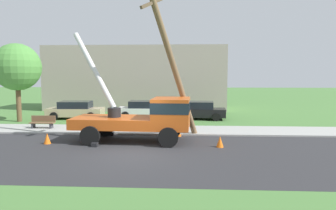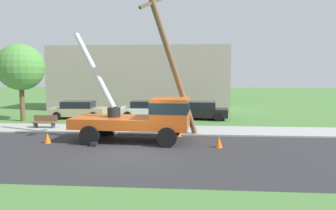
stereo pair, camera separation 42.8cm
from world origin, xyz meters
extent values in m
plane|color=#477538|center=(0.00, 12.00, 0.00)|extent=(120.00, 120.00, 0.00)
cube|color=#2B2B2D|center=(0.00, 0.00, 0.00)|extent=(80.00, 8.40, 0.01)
cube|color=#9E9E99|center=(0.00, 5.74, 0.05)|extent=(80.00, 3.08, 0.10)
cube|color=#C65119|center=(-1.51, 2.64, 1.02)|extent=(4.41, 2.60, 0.55)
cube|color=#C65119|center=(1.58, 2.50, 1.55)|extent=(2.01, 2.48, 1.60)
cube|color=#19232D|center=(1.58, 2.50, 1.90)|extent=(2.03, 2.51, 0.56)
cylinder|color=black|center=(-1.49, 2.64, 1.55)|extent=(0.70, 0.70, 0.50)
cylinder|color=silver|center=(-2.74, 3.35, 3.85)|extent=(2.83, 1.78, 4.26)
cube|color=black|center=(-2.18, 1.22, 0.10)|extent=(0.31, 0.31, 0.20)
cube|color=black|center=(-2.05, 4.12, 0.10)|extent=(0.31, 0.31, 0.20)
cylinder|color=black|center=(1.48, 1.31, 0.50)|extent=(1.00, 0.30, 1.00)
cylinder|color=black|center=(1.60, 3.70, 0.50)|extent=(1.00, 0.30, 1.00)
cylinder|color=black|center=(-2.48, 1.49, 0.50)|extent=(1.00, 0.30, 1.00)
cylinder|color=black|center=(-2.37, 3.89, 0.50)|extent=(1.00, 0.30, 1.00)
cylinder|color=brown|center=(1.66, 3.19, 4.07)|extent=(2.95, 3.30, 8.28)
cube|color=brown|center=(0.70, 2.10, 7.17)|extent=(1.24, 1.38, 0.91)
cone|color=orange|center=(4.04, 1.46, 0.28)|extent=(0.36, 0.36, 0.56)
cone|color=orange|center=(-4.83, 1.74, 0.28)|extent=(0.36, 0.36, 0.56)
cone|color=orange|center=(1.92, 4.03, 0.28)|extent=(0.36, 0.36, 0.56)
cube|color=tan|center=(-6.57, 10.79, 0.55)|extent=(4.47, 1.99, 0.65)
cube|color=black|center=(-6.57, 10.79, 1.15)|extent=(2.53, 1.76, 0.55)
cylinder|color=black|center=(-5.08, 9.95, 0.32)|extent=(0.64, 0.22, 0.64)
cylinder|color=black|center=(-5.15, 11.75, 0.32)|extent=(0.64, 0.22, 0.64)
cylinder|color=black|center=(-7.98, 9.83, 0.32)|extent=(0.64, 0.22, 0.64)
cylinder|color=black|center=(-8.06, 11.62, 0.32)|extent=(0.64, 0.22, 0.64)
cube|color=silver|center=(-1.01, 11.45, 0.55)|extent=(4.40, 1.81, 0.65)
cube|color=black|center=(-1.01, 11.45, 1.15)|extent=(2.47, 1.66, 0.55)
cylinder|color=black|center=(0.45, 10.55, 0.32)|extent=(0.64, 0.22, 0.64)
cylinder|color=black|center=(0.44, 12.35, 0.32)|extent=(0.64, 0.22, 0.64)
cylinder|color=black|center=(-2.46, 10.55, 0.32)|extent=(0.64, 0.22, 0.64)
cylinder|color=black|center=(-2.46, 12.35, 0.32)|extent=(0.64, 0.22, 0.64)
cube|color=black|center=(3.35, 11.08, 0.55)|extent=(4.53, 2.16, 0.65)
cube|color=black|center=(3.35, 11.08, 1.15)|extent=(2.59, 1.86, 0.55)
cylinder|color=black|center=(4.72, 10.06, 0.32)|extent=(0.64, 0.22, 0.64)
cylinder|color=black|center=(4.87, 11.86, 0.32)|extent=(0.64, 0.22, 0.64)
cylinder|color=black|center=(1.83, 10.31, 0.32)|extent=(0.64, 0.22, 0.64)
cylinder|color=black|center=(1.98, 12.10, 0.32)|extent=(0.64, 0.22, 0.64)
cube|color=brown|center=(-6.98, 5.74, 0.45)|extent=(1.60, 0.44, 0.06)
cube|color=brown|center=(-6.98, 5.94, 0.70)|extent=(1.60, 0.06, 0.40)
cube|color=#333338|center=(-7.58, 5.74, 0.23)|extent=(0.10, 0.40, 0.45)
cube|color=#333338|center=(-6.38, 5.74, 0.23)|extent=(0.10, 0.40, 0.45)
cylinder|color=brown|center=(-10.34, 9.06, 1.94)|extent=(0.36, 0.36, 3.87)
sphere|color=#4C8C3D|center=(-10.34, 9.06, 4.15)|extent=(3.54, 3.54, 3.54)
cube|color=#A5998C|center=(-2.70, 18.67, 3.20)|extent=(18.00, 6.00, 6.40)
camera|label=1|loc=(2.28, -13.56, 3.58)|focal=32.84mm
camera|label=2|loc=(2.70, -13.53, 3.58)|focal=32.84mm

